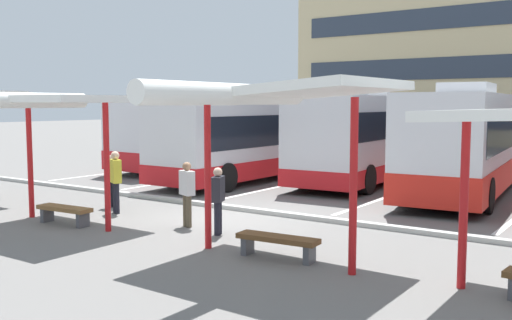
{
  "coord_description": "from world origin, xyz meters",
  "views": [
    {
      "loc": [
        9.15,
        -11.89,
        2.98
      ],
      "look_at": [
        -1.26,
        3.06,
        1.22
      ],
      "focal_mm": 40.85,
      "sensor_mm": 36.0,
      "label": 1
    }
  ],
  "objects_px": {
    "bench_2": "(64,211)",
    "waiting_passenger_3": "(218,197)",
    "waiting_passenger_0": "(187,190)",
    "coach_bus_2": "(371,137)",
    "coach_bus_3": "(473,142)",
    "waiting_shelter_2": "(266,97)",
    "coach_bus_1": "(267,138)",
    "waiting_passenger_2": "(113,178)",
    "coach_bus_0": "(212,132)",
    "waiting_passenger_1": "(116,177)",
    "bench_3": "(278,242)",
    "waiting_shelter_1": "(55,102)"
  },
  "relations": [
    {
      "from": "coach_bus_3",
      "to": "bench_2",
      "type": "distance_m",
      "value": 13.63
    },
    {
      "from": "bench_3",
      "to": "waiting_passenger_3",
      "type": "xyz_separation_m",
      "value": [
        -2.25,
        0.98,
        0.54
      ]
    },
    {
      "from": "coach_bus_2",
      "to": "bench_2",
      "type": "height_order",
      "value": "coach_bus_2"
    },
    {
      "from": "coach_bus_1",
      "to": "coach_bus_3",
      "type": "relative_size",
      "value": 0.97
    },
    {
      "from": "coach_bus_2",
      "to": "coach_bus_0",
      "type": "bearing_deg",
      "value": 177.66
    },
    {
      "from": "bench_2",
      "to": "waiting_passenger_0",
      "type": "distance_m",
      "value": 3.14
    },
    {
      "from": "coach_bus_3",
      "to": "waiting_shelter_2",
      "type": "relative_size",
      "value": 2.43
    },
    {
      "from": "bench_3",
      "to": "waiting_passenger_2",
      "type": "distance_m",
      "value": 7.24
    },
    {
      "from": "waiting_passenger_1",
      "to": "waiting_passenger_3",
      "type": "bearing_deg",
      "value": -6.87
    },
    {
      "from": "coach_bus_3",
      "to": "bench_3",
      "type": "relative_size",
      "value": 7.25
    },
    {
      "from": "coach_bus_0",
      "to": "waiting_passenger_0",
      "type": "distance_m",
      "value": 13.62
    },
    {
      "from": "coach_bus_2",
      "to": "coach_bus_3",
      "type": "xyz_separation_m",
      "value": [
        3.92,
        -0.34,
        -0.03
      ]
    },
    {
      "from": "coach_bus_0",
      "to": "bench_3",
      "type": "distance_m",
      "value": 16.79
    },
    {
      "from": "waiting_passenger_1",
      "to": "waiting_passenger_2",
      "type": "bearing_deg",
      "value": 143.45
    },
    {
      "from": "coach_bus_1",
      "to": "coach_bus_2",
      "type": "relative_size",
      "value": 1.16
    },
    {
      "from": "coach_bus_3",
      "to": "waiting_shelter_1",
      "type": "distance_m",
      "value": 13.79
    },
    {
      "from": "bench_2",
      "to": "bench_3",
      "type": "bearing_deg",
      "value": 2.88
    },
    {
      "from": "coach_bus_2",
      "to": "waiting_passenger_0",
      "type": "bearing_deg",
      "value": -90.7
    },
    {
      "from": "coach_bus_0",
      "to": "waiting_shelter_1",
      "type": "height_order",
      "value": "coach_bus_0"
    },
    {
      "from": "coach_bus_1",
      "to": "waiting_passenger_2",
      "type": "relative_size",
      "value": 7.7
    },
    {
      "from": "waiting_shelter_1",
      "to": "waiting_shelter_2",
      "type": "relative_size",
      "value": 0.99
    },
    {
      "from": "bench_2",
      "to": "waiting_passenger_3",
      "type": "bearing_deg",
      "value": 18.6
    },
    {
      "from": "waiting_passenger_1",
      "to": "coach_bus_0",
      "type": "bearing_deg",
      "value": 116.45
    },
    {
      "from": "coach_bus_2",
      "to": "waiting_shelter_2",
      "type": "distance_m",
      "value": 12.71
    },
    {
      "from": "waiting_shelter_1",
      "to": "waiting_passenger_0",
      "type": "xyz_separation_m",
      "value": [
        2.69,
        1.72,
        -2.11
      ]
    },
    {
      "from": "coach_bus_2",
      "to": "waiting_shelter_2",
      "type": "xyz_separation_m",
      "value": [
        3.27,
        -12.2,
        1.39
      ]
    },
    {
      "from": "coach_bus_0",
      "to": "waiting_passenger_1",
      "type": "bearing_deg",
      "value": -63.55
    },
    {
      "from": "waiting_shelter_2",
      "to": "coach_bus_0",
      "type": "bearing_deg",
      "value": 132.54
    },
    {
      "from": "coach_bus_1",
      "to": "waiting_passenger_3",
      "type": "bearing_deg",
      "value": -62.23
    },
    {
      "from": "bench_3",
      "to": "waiting_shelter_2",
      "type": "bearing_deg",
      "value": -90.0
    },
    {
      "from": "waiting_passenger_1",
      "to": "bench_2",
      "type": "bearing_deg",
      "value": -86.52
    },
    {
      "from": "bench_2",
      "to": "waiting_passenger_0",
      "type": "relative_size",
      "value": 1.01
    },
    {
      "from": "waiting_shelter_2",
      "to": "waiting_passenger_2",
      "type": "xyz_separation_m",
      "value": [
        -6.94,
        2.41,
        -2.23
      ]
    },
    {
      "from": "bench_3",
      "to": "waiting_passenger_2",
      "type": "height_order",
      "value": "waiting_passenger_2"
    },
    {
      "from": "coach_bus_3",
      "to": "waiting_shelter_2",
      "type": "bearing_deg",
      "value": -93.16
    },
    {
      "from": "coach_bus_1",
      "to": "coach_bus_2",
      "type": "distance_m",
      "value": 4.19
    },
    {
      "from": "coach_bus_1",
      "to": "bench_2",
      "type": "relative_size",
      "value": 7.35
    },
    {
      "from": "waiting_shelter_2",
      "to": "waiting_shelter_1",
      "type": "bearing_deg",
      "value": -179.11
    },
    {
      "from": "waiting_shelter_1",
      "to": "waiting_passenger_1",
      "type": "height_order",
      "value": "waiting_shelter_1"
    },
    {
      "from": "bench_2",
      "to": "waiting_passenger_1",
      "type": "xyz_separation_m",
      "value": [
        -0.11,
        1.77,
        0.65
      ]
    },
    {
      "from": "coach_bus_0",
      "to": "waiting_passenger_1",
      "type": "distance_m",
      "value": 11.96
    },
    {
      "from": "waiting_passenger_2",
      "to": "waiting_shelter_1",
      "type": "bearing_deg",
      "value": -71.18
    },
    {
      "from": "coach_bus_3",
      "to": "waiting_passenger_3",
      "type": "distance_m",
      "value": 10.91
    },
    {
      "from": "coach_bus_1",
      "to": "coach_bus_0",
      "type": "bearing_deg",
      "value": 158.31
    },
    {
      "from": "coach_bus_2",
      "to": "bench_2",
      "type": "bearing_deg",
      "value": -103.08
    },
    {
      "from": "waiting_passenger_0",
      "to": "waiting_passenger_2",
      "type": "xyz_separation_m",
      "value": [
        -3.54,
        0.79,
        -0.04
      ]
    },
    {
      "from": "waiting_passenger_0",
      "to": "coach_bus_0",
      "type": "bearing_deg",
      "value": 126.6
    },
    {
      "from": "bench_2",
      "to": "coach_bus_3",
      "type": "bearing_deg",
      "value": 60.21
    },
    {
      "from": "coach_bus_2",
      "to": "coach_bus_3",
      "type": "distance_m",
      "value": 3.94
    },
    {
      "from": "bench_2",
      "to": "waiting_passenger_3",
      "type": "xyz_separation_m",
      "value": [
        3.83,
        1.29,
        0.54
      ]
    }
  ]
}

